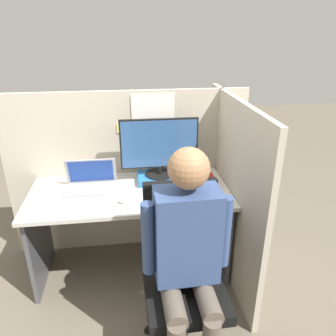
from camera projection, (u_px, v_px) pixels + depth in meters
The scene contains 12 objects.
ground_plane at pixel (136, 300), 2.44m from camera, with size 12.00×12.00×0.00m, color #665B4C.
cubicle_panel_back at pixel (129, 173), 2.81m from camera, with size 2.00×0.05×1.41m.
cubicle_panel_right at pixel (232, 192), 2.50m from camera, with size 0.04×1.33×1.41m.
desk at pixel (131, 211), 2.53m from camera, with size 1.50×0.70×0.73m.
paper_box at pixel (160, 178), 2.62m from camera, with size 0.35×0.23×0.05m.
monitor at pixel (160, 147), 2.51m from camera, with size 0.60×0.22×0.46m.
laptop at pixel (92, 183), 2.48m from camera, with size 0.38×0.23×0.23m.
mouse at pixel (123, 200), 2.29m from camera, with size 0.06×0.04×0.04m.
stapler at pixel (212, 179), 2.59m from camera, with size 0.04×0.15×0.05m.
carrot_toy at pixel (156, 198), 2.31m from camera, with size 0.05×0.13×0.05m.
office_chair at pixel (183, 269), 1.95m from camera, with size 0.52×0.56×1.05m.
person at pixel (189, 253), 1.70m from camera, with size 0.48×0.43×1.35m.
Camera 1 is at (-0.00, -1.85, 1.88)m, focal length 35.00 mm.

